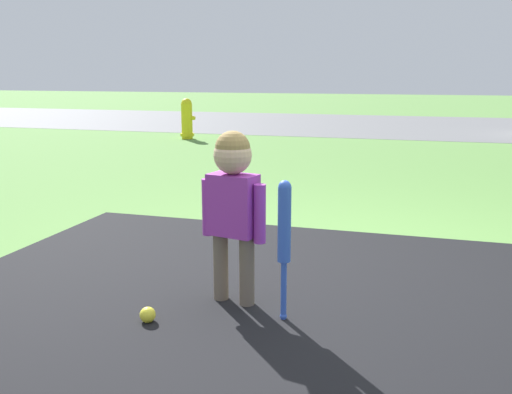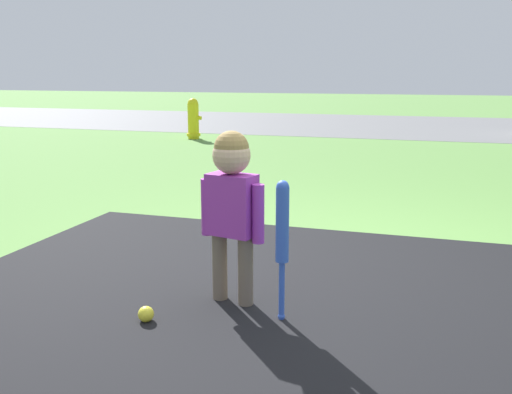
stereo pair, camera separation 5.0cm
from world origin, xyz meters
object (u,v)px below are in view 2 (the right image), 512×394
(child, at_px, (232,193))
(sports_ball, at_px, (146,314))
(baseball_bat, at_px, (282,231))
(fire_hydrant, at_px, (193,119))

(child, distance_m, sports_ball, 0.72)
(baseball_bat, bearing_deg, sports_ball, -160.28)
(sports_ball, bearing_deg, fire_hydrant, 112.05)
(child, bearing_deg, fire_hydrant, 127.09)
(sports_ball, bearing_deg, child, 48.50)
(child, bearing_deg, sports_ball, -119.64)
(baseball_bat, bearing_deg, fire_hydrant, 116.79)
(sports_ball, bearing_deg, baseball_bat, 19.72)
(baseball_bat, height_order, fire_hydrant, fire_hydrant)
(child, relative_size, sports_ball, 11.58)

